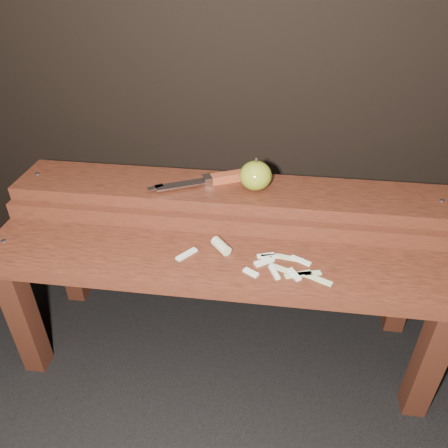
# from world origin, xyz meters

# --- Properties ---
(ground) EXTENTS (60.00, 60.00, 0.00)m
(ground) POSITION_xyz_m (0.00, 0.00, 0.00)
(ground) COLOR black
(bench_front_tier) EXTENTS (1.20, 0.20, 0.42)m
(bench_front_tier) POSITION_xyz_m (0.00, -0.06, 0.35)
(bench_front_tier) COLOR #39180E
(bench_front_tier) RESTS_ON ground
(bench_rear_tier) EXTENTS (1.20, 0.21, 0.50)m
(bench_rear_tier) POSITION_xyz_m (0.00, 0.17, 0.41)
(bench_rear_tier) COLOR #39180E
(bench_rear_tier) RESTS_ON ground
(apple) EXTENTS (0.09, 0.09, 0.09)m
(apple) POSITION_xyz_m (0.07, 0.17, 0.54)
(apple) COLOR olive
(apple) RESTS_ON bench_rear_tier
(knife) EXTENTS (0.28, 0.15, 0.03)m
(knife) POSITION_xyz_m (-0.03, 0.19, 0.51)
(knife) COLOR #963E20
(knife) RESTS_ON bench_rear_tier
(apple_scraps) EXTENTS (0.38, 0.13, 0.03)m
(apple_scraps) POSITION_xyz_m (0.08, -0.04, 0.43)
(apple_scraps) COLOR beige
(apple_scraps) RESTS_ON bench_front_tier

